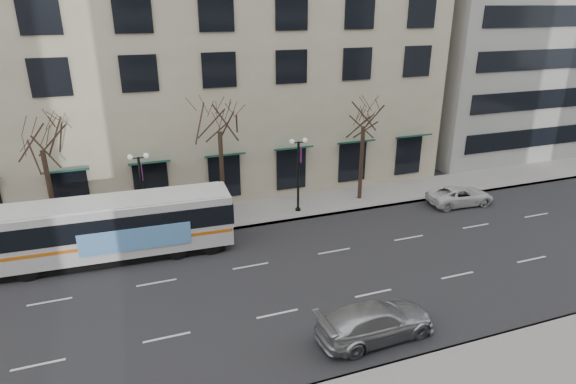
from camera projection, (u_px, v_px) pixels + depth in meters
name	position (u px, v px, depth m)	size (l,w,h in m)	color
ground	(263.00, 288.00, 24.18)	(160.00, 160.00, 0.00)	black
sidewalk_far	(294.00, 207.00, 33.61)	(80.00, 4.00, 0.15)	gray
building_hotel	(157.00, 22.00, 37.57)	(40.00, 20.00, 24.00)	tan
tree_far_left	(39.00, 134.00, 26.31)	(3.60, 3.60, 8.34)	black
tree_far_mid	(219.00, 116.00, 29.37)	(3.60, 3.60, 8.55)	black
tree_far_right	(364.00, 113.00, 32.68)	(3.60, 3.60, 8.06)	black
lamp_post_left	(142.00, 190.00, 28.73)	(1.22, 0.45, 5.21)	black
lamp_post_right	(298.00, 172.00, 31.86)	(1.22, 0.45, 5.21)	black
city_bus	(117.00, 226.00, 26.49)	(12.82, 3.28, 3.45)	silver
silver_car	(376.00, 321.00, 20.41)	(2.15, 5.28, 1.53)	#B4B7BC
white_pickup	(460.00, 195.00, 34.06)	(2.17, 4.70, 1.31)	silver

